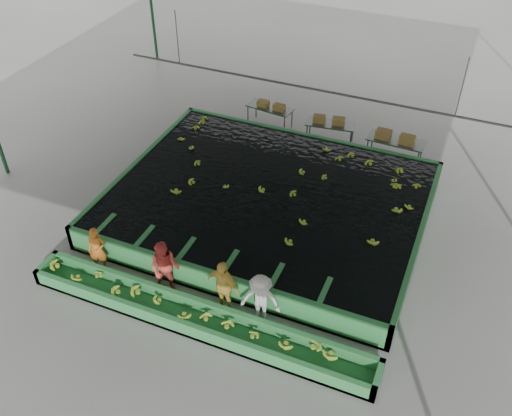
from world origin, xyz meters
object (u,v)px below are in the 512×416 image
at_px(worker_b, 165,268).
at_px(worker_d, 261,300).
at_px(packing_table_mid, 330,133).
at_px(packing_table_right, 394,151).
at_px(box_stack_right, 395,141).
at_px(flotation_tank, 268,203).
at_px(worker_a, 97,250).
at_px(box_stack_left, 271,108).
at_px(worker_c, 223,286).
at_px(packing_table_left, 270,116).
at_px(sorting_trough, 196,318).
at_px(box_stack_mid, 329,123).

xyz_separation_m(worker_b, worker_d, (2.89, 0.00, -0.06)).
xyz_separation_m(worker_d, packing_table_mid, (-0.97, 9.38, -0.39)).
relative_size(packing_table_right, box_stack_right, 1.45).
bearing_deg(flotation_tank, worker_a, -130.26).
bearing_deg(box_stack_left, packing_table_mid, -4.58).
distance_m(worker_c, packing_table_left, 10.00).
distance_m(worker_c, worker_d, 1.10).
bearing_deg(sorting_trough, worker_b, 149.53).
xyz_separation_m(worker_c, worker_d, (1.10, 0.00, -0.05)).
bearing_deg(box_stack_left, packing_table_right, -6.03).
bearing_deg(worker_c, worker_a, -169.67).
height_order(worker_d, packing_table_right, worker_d).
relative_size(flotation_tank, worker_b, 5.66).
bearing_deg(worker_d, flotation_tank, 100.09).
height_order(sorting_trough, packing_table_mid, packing_table_mid).
bearing_deg(sorting_trough, box_stack_mid, 87.27).
height_order(box_stack_mid, box_stack_right, box_stack_right).
height_order(worker_c, packing_table_left, worker_c).
xyz_separation_m(worker_a, box_stack_left, (1.64, 9.59, 0.11)).
bearing_deg(worker_d, worker_b, 170.54).
distance_m(flotation_tank, worker_a, 5.64).
height_order(sorting_trough, worker_d, worker_d).
bearing_deg(packing_table_left, flotation_tank, -68.80).
bearing_deg(box_stack_right, box_stack_mid, 171.17).
bearing_deg(box_stack_mid, packing_table_mid, 11.40).
xyz_separation_m(flotation_tank, packing_table_mid, (0.56, 5.08, -0.02)).
distance_m(worker_a, packing_table_mid, 10.29).
xyz_separation_m(worker_a, worker_b, (2.28, 0.00, 0.14)).
distance_m(flotation_tank, sorting_trough, 5.10).
height_order(flotation_tank, worker_b, worker_b).
relative_size(box_stack_mid, box_stack_right, 0.85).
relative_size(flotation_tank, packing_table_mid, 5.26).
relative_size(worker_b, box_stack_left, 1.53).
bearing_deg(box_stack_right, worker_d, -100.12).
height_order(worker_b, worker_c, worker_b).
height_order(flotation_tank, box_stack_mid, box_stack_mid).
bearing_deg(flotation_tank, box_stack_mid, 84.54).
relative_size(sorting_trough, worker_b, 5.66).
distance_m(flotation_tank, packing_table_right, 5.70).
bearing_deg(sorting_trough, packing_table_left, 101.25).
distance_m(worker_d, box_stack_left, 10.22).
distance_m(worker_a, worker_d, 5.17).
distance_m(worker_d, packing_table_mid, 9.44).
relative_size(sorting_trough, worker_a, 6.70).
bearing_deg(box_stack_right, flotation_tank, -123.87).
bearing_deg(box_stack_left, packing_table_left, 134.15).
height_order(worker_a, box_stack_left, worker_a).
height_order(flotation_tank, sorting_trough, flotation_tank).
distance_m(worker_b, packing_table_right, 10.12).
bearing_deg(flotation_tank, box_stack_right, 56.13).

